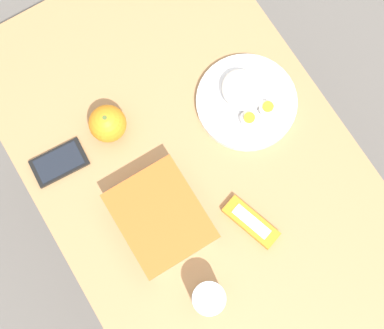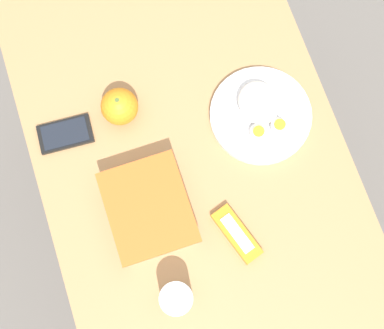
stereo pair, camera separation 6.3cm
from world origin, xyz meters
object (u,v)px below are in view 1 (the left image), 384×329
orange_fruit (108,124)px  cell_phone (59,163)px  rice_plate (246,99)px  candy_bar (251,222)px  food_container (161,218)px  drinking_glass (208,298)px

orange_fruit → cell_phone: size_ratio=0.67×
rice_plate → candy_bar: bearing=149.6°
orange_fruit → candy_bar: orange_fruit is taller
food_container → orange_fruit: 0.25m
candy_bar → orange_fruit: bearing=24.4°
cell_phone → rice_plate: bearing=-102.4°
food_container → candy_bar: bearing=-123.0°
food_container → cell_phone: (0.24, 0.13, -0.03)m
orange_fruit → rice_plate: bearing=-109.5°
candy_bar → drinking_glass: size_ratio=1.63×
candy_bar → cell_phone: 0.46m
candy_bar → drinking_glass: bearing=118.1°
orange_fruit → rice_plate: orange_fruit is taller
orange_fruit → rice_plate: size_ratio=0.36×
candy_bar → cell_phone: size_ratio=1.11×
rice_plate → candy_bar: 0.29m
rice_plate → drinking_glass: bearing=137.0°
rice_plate → candy_bar: (-0.25, 0.14, -0.01)m
food_container → candy_bar: (-0.11, -0.17, -0.02)m
candy_bar → food_container: bearing=57.0°
cell_phone → orange_fruit: bearing=-85.7°
rice_plate → cell_phone: bearing=77.6°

